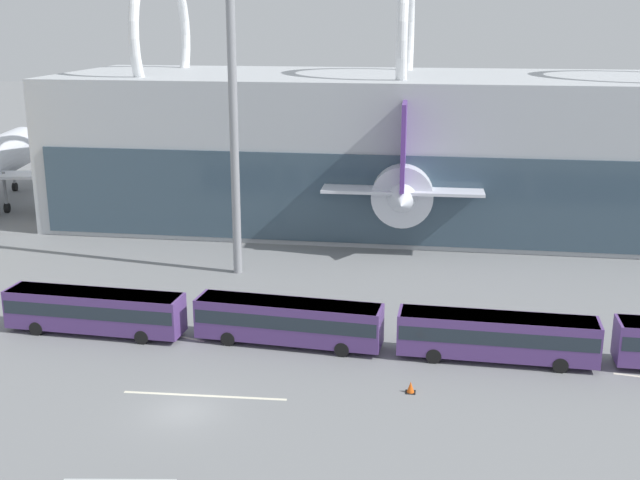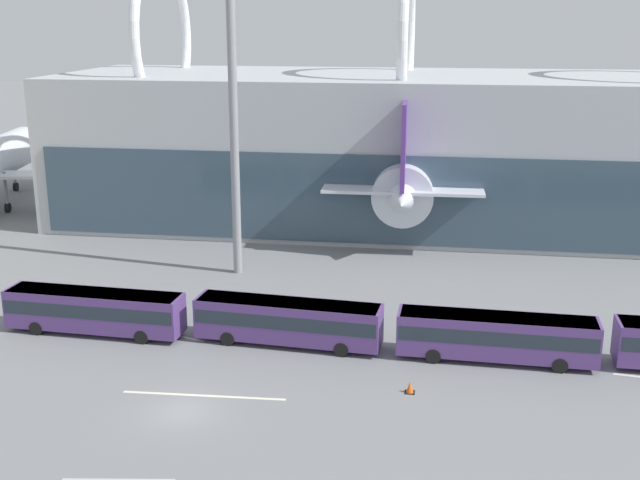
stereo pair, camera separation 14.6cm
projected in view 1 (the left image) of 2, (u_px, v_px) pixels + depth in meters
ground_plane at (183, 411)px, 46.08m from camera, size 440.00×440.00×0.00m
airliner_at_gate_far at (406, 170)px, 87.94m from camera, size 36.02×36.15×14.39m
shuttle_bus_0 at (95, 309)px, 56.89m from camera, size 13.02×3.18×3.11m
shuttle_bus_1 at (288, 319)px, 54.96m from camera, size 13.07×3.56×3.11m
shuttle_bus_2 at (497, 334)px, 52.38m from camera, size 12.98×2.94×3.11m
floodlight_mast at (232, 76)px, 66.32m from camera, size 2.02×2.02×31.36m
lane_stripe_2 at (158, 332)px, 57.67m from camera, size 7.69×2.81×0.01m
lane_stripe_3 at (205, 396)px, 47.96m from camera, size 9.94×0.70×0.01m
traffic_cone_0 at (411, 387)px, 48.30m from camera, size 0.61×0.61×0.71m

